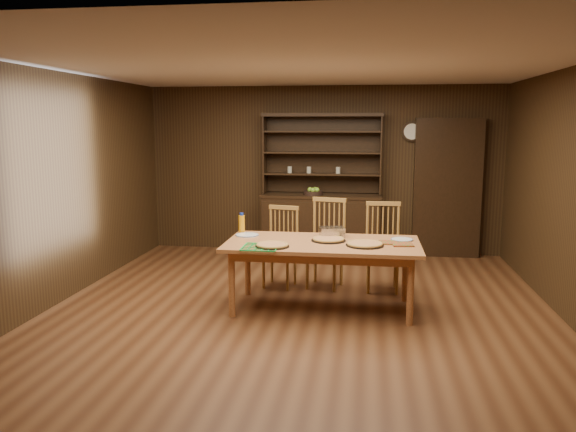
# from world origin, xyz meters

# --- Properties ---
(floor) EXTENTS (6.00, 6.00, 0.00)m
(floor) POSITION_xyz_m (0.00, 0.00, 0.00)
(floor) COLOR brown
(floor) RESTS_ON ground
(room_shell) EXTENTS (6.00, 6.00, 6.00)m
(room_shell) POSITION_xyz_m (0.00, 0.00, 1.58)
(room_shell) COLOR silver
(room_shell) RESTS_ON floor
(china_hutch) EXTENTS (1.84, 0.52, 2.17)m
(china_hutch) POSITION_xyz_m (-0.00, 2.75, 0.60)
(china_hutch) COLOR black
(china_hutch) RESTS_ON floor
(doorway) EXTENTS (1.00, 0.18, 2.10)m
(doorway) POSITION_xyz_m (1.90, 2.90, 1.05)
(doorway) COLOR black
(doorway) RESTS_ON floor
(wall_clock) EXTENTS (0.30, 0.05, 0.30)m
(wall_clock) POSITION_xyz_m (1.35, 2.96, 1.90)
(wall_clock) COLOR black
(wall_clock) RESTS_ON room_shell
(dining_table) EXTENTS (2.09, 1.04, 0.75)m
(dining_table) POSITION_xyz_m (0.23, 0.13, 0.68)
(dining_table) COLOR #C27D43
(dining_table) RESTS_ON floor
(chair_left) EXTENTS (0.48, 0.46, 1.00)m
(chair_left) POSITION_xyz_m (-0.35, 0.99, 0.53)
(chair_left) COLOR #AD7E3B
(chair_left) RESTS_ON floor
(chair_center) EXTENTS (0.54, 0.52, 1.10)m
(chair_center) POSITION_xyz_m (0.21, 1.04, 0.59)
(chair_center) COLOR #AD7E3B
(chair_center) RESTS_ON floor
(chair_right) EXTENTS (0.45, 0.43, 1.07)m
(chair_right) POSITION_xyz_m (0.90, 1.00, 0.57)
(chair_right) COLOR #AD7E3B
(chair_right) RESTS_ON floor
(pizza_left) EXTENTS (0.36, 0.36, 0.04)m
(pizza_left) POSITION_xyz_m (-0.27, -0.18, 0.77)
(pizza_left) COLOR black
(pizza_left) RESTS_ON dining_table
(pizza_right) EXTENTS (0.40, 0.40, 0.04)m
(pizza_right) POSITION_xyz_m (0.69, 0.01, 0.77)
(pizza_right) COLOR black
(pizza_right) RESTS_ON dining_table
(pizza_center) EXTENTS (0.38, 0.38, 0.04)m
(pizza_center) POSITION_xyz_m (0.29, 0.21, 0.77)
(pizza_center) COLOR black
(pizza_center) RESTS_ON dining_table
(cooling_rack) EXTENTS (0.41, 0.41, 0.02)m
(cooling_rack) POSITION_xyz_m (-0.38, -0.23, 0.76)
(cooling_rack) COLOR green
(cooling_rack) RESTS_ON dining_table
(plate_left) EXTENTS (0.27, 0.27, 0.02)m
(plate_left) POSITION_xyz_m (-0.65, 0.36, 0.76)
(plate_left) COLOR white
(plate_left) RESTS_ON dining_table
(plate_right) EXTENTS (0.24, 0.24, 0.02)m
(plate_right) POSITION_xyz_m (1.09, 0.35, 0.76)
(plate_right) COLOR white
(plate_right) RESTS_ON dining_table
(foil_dish) EXTENTS (0.31, 0.25, 0.11)m
(foil_dish) POSITION_xyz_m (0.31, 0.44, 0.80)
(foil_dish) COLOR silver
(foil_dish) RESTS_ON dining_table
(juice_bottle) EXTENTS (0.07, 0.07, 0.24)m
(juice_bottle) POSITION_xyz_m (-0.75, 0.51, 0.86)
(juice_bottle) COLOR orange
(juice_bottle) RESTS_ON dining_table
(pot_holder_a) EXTENTS (0.24, 0.24, 0.02)m
(pot_holder_a) POSITION_xyz_m (1.08, 0.10, 0.76)
(pot_holder_a) COLOR red
(pot_holder_a) RESTS_ON dining_table
(pot_holder_b) EXTENTS (0.20, 0.20, 0.01)m
(pot_holder_b) POSITION_xyz_m (0.93, 0.17, 0.76)
(pot_holder_b) COLOR red
(pot_holder_b) RESTS_ON dining_table
(fruit_bowl) EXTENTS (0.30, 0.30, 0.12)m
(fruit_bowl) POSITION_xyz_m (-0.12, 2.69, 0.98)
(fruit_bowl) COLOR black
(fruit_bowl) RESTS_ON china_hutch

